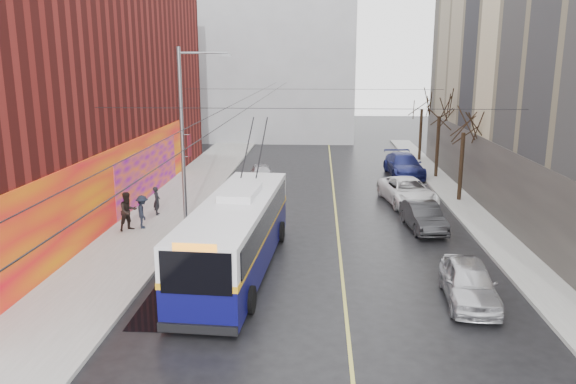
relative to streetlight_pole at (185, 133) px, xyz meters
name	(u,v)px	position (x,y,z in m)	size (l,w,h in m)	color
ground	(302,315)	(6.14, -10.00, -4.85)	(140.00, 140.00, 0.00)	black
sidewalk_left	(164,214)	(-1.86, 2.00, -4.77)	(4.00, 60.00, 0.15)	gray
sidewalk_right	(477,219)	(15.14, 2.00, -4.77)	(2.00, 60.00, 0.15)	gray
lane_line	(335,208)	(7.64, 4.00, -4.84)	(0.12, 50.00, 0.01)	#BFB74C
building_left	(28,85)	(-9.85, 3.99, 2.14)	(12.11, 36.00, 14.00)	#561411
building_far	(260,54)	(0.14, 34.99, 4.17)	(20.50, 12.10, 18.00)	gray
streetlight_pole	(185,133)	(0.00, 0.00, 0.00)	(2.65, 0.60, 9.00)	slate
catenary_wires	(266,98)	(3.60, 4.77, 1.40)	(18.00, 60.00, 0.22)	black
tree_near	(464,119)	(15.14, 6.00, 0.13)	(3.20, 3.20, 6.40)	black
tree_mid	(440,105)	(15.14, 13.00, 0.41)	(3.20, 3.20, 6.68)	black
tree_far	(422,100)	(15.14, 20.00, 0.30)	(3.20, 3.20, 6.57)	black
puddle	(172,307)	(1.63, -9.65, -4.84)	(2.23, 3.78, 0.01)	black
pigeons_flying	(260,86)	(3.84, -0.64, 2.33)	(2.34, 2.11, 2.24)	slate
trolleybus	(237,233)	(3.39, -6.03, -3.27)	(3.37, 12.06, 5.65)	#090842
parked_car_a	(469,282)	(11.99, -8.62, -4.12)	(1.72, 4.28, 1.46)	#B9BABF
parked_car_b	(423,216)	(11.94, 0.08, -4.16)	(1.46, 4.20, 1.38)	#242426
parked_car_c	(407,191)	(11.94, 5.41, -4.09)	(2.51, 5.45, 1.51)	white
parked_car_d	(404,165)	(12.92, 13.68, -4.03)	(2.30, 5.66, 1.64)	navy
following_car	(261,174)	(2.67, 10.66, -4.19)	(1.56, 3.89, 1.32)	#A2A1A6
pedestrian_a	(157,201)	(-2.11, 1.61, -3.92)	(0.57, 0.37, 1.55)	black
pedestrian_b	(128,211)	(-2.70, -1.30, -3.73)	(0.94, 0.73, 1.93)	black
pedestrian_c	(142,212)	(-2.11, -0.88, -3.86)	(1.08, 0.62, 1.67)	black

